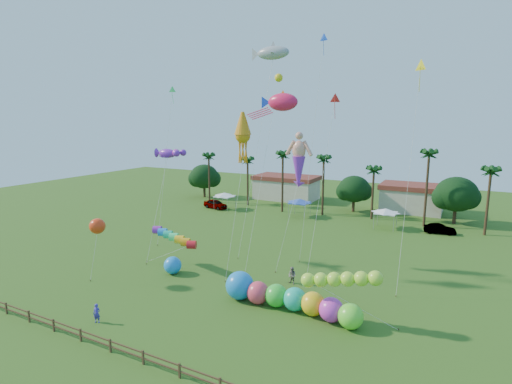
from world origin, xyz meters
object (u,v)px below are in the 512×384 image
at_px(car_a, 216,204).
at_px(spectator_a, 97,313).
at_px(car_b, 440,229).
at_px(blue_ball, 173,265).
at_px(caterpillar_inflatable, 285,298).
at_px(spectator_b, 292,276).

relative_size(car_a, spectator_a, 3.08).
relative_size(car_b, blue_ball, 2.29).
height_order(car_a, blue_ball, blue_ball).
xyz_separation_m(caterpillar_inflatable, blue_ball, (-13.68, 1.96, -0.15)).
relative_size(car_a, car_b, 1.15).
xyz_separation_m(spectator_a, spectator_b, (10.80, 14.23, 0.08)).
height_order(car_a, caterpillar_inflatable, caterpillar_inflatable).
bearing_deg(spectator_b, spectator_a, -111.93).
bearing_deg(spectator_a, car_a, 89.89).
relative_size(car_a, caterpillar_inflatable, 0.39).
height_order(car_b, spectator_a, spectator_a).
distance_m(spectator_a, caterpillar_inflatable, 15.28).
height_order(car_b, caterpillar_inflatable, caterpillar_inflatable).
relative_size(spectator_a, caterpillar_inflatable, 0.13).
xyz_separation_m(car_b, caterpillar_inflatable, (-10.18, -31.29, 0.37)).
distance_m(car_b, caterpillar_inflatable, 32.91).
bearing_deg(car_a, spectator_a, -147.07).
bearing_deg(spectator_a, spectator_b, 32.20).
height_order(caterpillar_inflatable, blue_ball, caterpillar_inflatable).
distance_m(car_a, spectator_a, 41.99).
distance_m(car_a, blue_ball, 31.40).
bearing_deg(spectator_b, blue_ball, -149.49).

